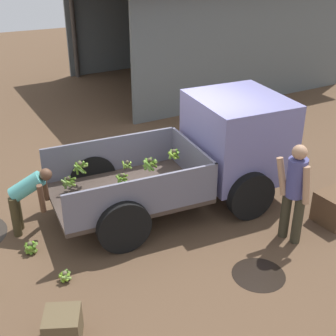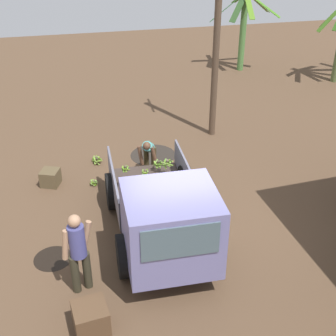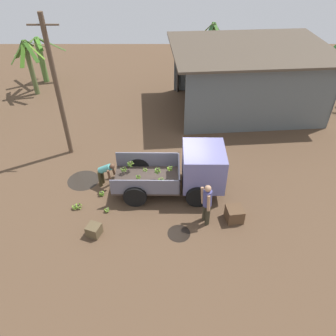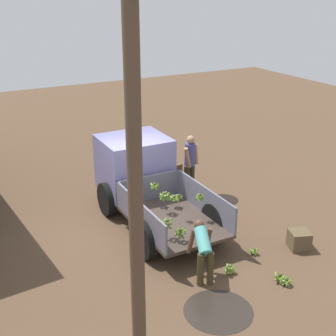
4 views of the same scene
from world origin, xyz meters
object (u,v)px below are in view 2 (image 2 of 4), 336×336
(banana_bunch_on_ground_0, at_px, (126,171))
(wooden_crate_0, at_px, (50,178))
(banana_bunch_on_ground_2, at_px, (94,182))
(utility_pole, at_px, (217,35))
(cargo_truck, at_px, (167,221))
(banana_bunch_on_ground_1, at_px, (96,159))
(person_worker_loading, at_px, (149,152))
(person_foreground_visitor, at_px, (78,250))
(wooden_crate_1, at_px, (91,319))
(banana_bunch_on_ground_3, at_px, (97,160))

(banana_bunch_on_ground_0, relative_size, wooden_crate_0, 0.54)
(banana_bunch_on_ground_2, bearing_deg, banana_bunch_on_ground_0, 110.90)
(utility_pole, height_order, banana_bunch_on_ground_2, utility_pole)
(cargo_truck, distance_m, banana_bunch_on_ground_2, 3.63)
(banana_bunch_on_ground_1, bearing_deg, person_worker_loading, 53.33)
(person_foreground_visitor, bearing_deg, wooden_crate_1, 166.61)
(cargo_truck, relative_size, person_foreground_visitor, 2.50)
(banana_bunch_on_ground_0, bearing_deg, person_worker_loading, 78.53)
(person_worker_loading, height_order, banana_bunch_on_ground_0, person_worker_loading)
(utility_pole, xyz_separation_m, banana_bunch_on_ground_2, (2.27, -3.91, -3.05))
(cargo_truck, relative_size, banana_bunch_on_ground_0, 17.87)
(banana_bunch_on_ground_3, bearing_deg, wooden_crate_1, -5.65)
(banana_bunch_on_ground_1, bearing_deg, banana_bunch_on_ground_0, 40.15)
(cargo_truck, bearing_deg, banana_bunch_on_ground_2, -158.24)
(cargo_truck, distance_m, wooden_crate_0, 4.34)
(banana_bunch_on_ground_0, xyz_separation_m, banana_bunch_on_ground_2, (0.35, -0.91, -0.01))
(utility_pole, bearing_deg, banana_bunch_on_ground_3, -72.68)
(person_foreground_visitor, relative_size, person_worker_loading, 1.47)
(utility_pole, relative_size, person_worker_loading, 5.19)
(utility_pole, distance_m, banana_bunch_on_ground_1, 4.94)
(person_foreground_visitor, bearing_deg, cargo_truck, -95.93)
(utility_pole, xyz_separation_m, wooden_crate_0, (2.00, -5.02, -2.92))
(wooden_crate_0, bearing_deg, person_worker_loading, 88.89)
(cargo_truck, relative_size, wooden_crate_0, 9.70)
(banana_bunch_on_ground_0, relative_size, banana_bunch_on_ground_2, 1.17)
(utility_pole, height_order, wooden_crate_1, utility_pole)
(banana_bunch_on_ground_1, bearing_deg, utility_pole, 105.24)
(wooden_crate_1, bearing_deg, wooden_crate_0, -171.93)
(banana_bunch_on_ground_1, bearing_deg, cargo_truck, 14.00)
(banana_bunch_on_ground_1, bearing_deg, wooden_crate_1, -5.18)
(cargo_truck, distance_m, wooden_crate_1, 2.35)
(banana_bunch_on_ground_3, relative_size, wooden_crate_0, 0.63)
(cargo_truck, distance_m, banana_bunch_on_ground_0, 3.75)
(banana_bunch_on_ground_2, bearing_deg, person_worker_loading, 98.27)
(person_foreground_visitor, bearing_deg, utility_pole, -55.49)
(wooden_crate_0, height_order, wooden_crate_1, wooden_crate_1)
(banana_bunch_on_ground_3, bearing_deg, banana_bunch_on_ground_1, -165.36)
(banana_bunch_on_ground_1, bearing_deg, wooden_crate_0, -52.24)
(person_foreground_visitor, xyz_separation_m, banana_bunch_on_ground_1, (-4.92, 0.65, -0.86))
(banana_bunch_on_ground_2, relative_size, banana_bunch_on_ground_3, 0.74)
(person_foreground_visitor, xyz_separation_m, banana_bunch_on_ground_3, (-4.78, 0.68, -0.85))
(banana_bunch_on_ground_1, bearing_deg, person_foreground_visitor, -7.48)
(banana_bunch_on_ground_2, distance_m, banana_bunch_on_ground_3, 1.12)
(person_worker_loading, bearing_deg, utility_pole, 147.87)
(cargo_truck, distance_m, person_foreground_visitor, 1.82)
(wooden_crate_0, bearing_deg, banana_bunch_on_ground_3, 122.89)
(utility_pole, relative_size, wooden_crate_1, 10.40)
(person_foreground_visitor, distance_m, person_worker_loading, 4.40)
(banana_bunch_on_ground_2, bearing_deg, banana_bunch_on_ground_3, 170.43)
(person_foreground_visitor, relative_size, wooden_crate_1, 2.94)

